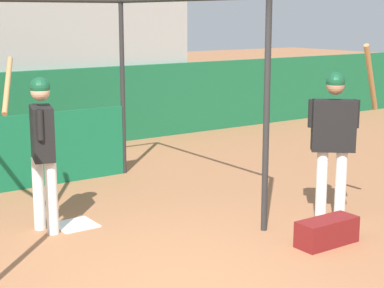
% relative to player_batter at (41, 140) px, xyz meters
% --- Properties ---
extents(ground_plane, '(60.00, 60.00, 0.00)m').
position_rel_player_batter_xyz_m(ground_plane, '(0.44, -2.08, -1.05)').
color(ground_plane, '#9E6642').
extents(batting_cage, '(3.34, 3.31, 2.61)m').
position_rel_player_batter_xyz_m(batting_cage, '(0.40, 1.20, 0.10)').
color(batting_cage, '#282828').
rests_on(batting_cage, ground).
extents(home_plate, '(0.44, 0.44, 0.02)m').
position_rel_player_batter_xyz_m(home_plate, '(0.36, -0.01, -1.04)').
color(home_plate, white).
rests_on(home_plate, ground).
extents(player_batter, '(0.60, 0.97, 1.92)m').
position_rel_player_batter_xyz_m(player_batter, '(0.00, 0.00, 0.00)').
color(player_batter, white).
rests_on(player_batter, ground).
extents(player_waiting, '(0.82, 0.65, 2.08)m').
position_rel_player_batter_xyz_m(player_waiting, '(2.93, -1.55, 0.02)').
color(player_waiting, white).
rests_on(player_waiting, ground).
extents(equipment_bag, '(0.70, 0.28, 0.28)m').
position_rel_player_batter_xyz_m(equipment_bag, '(2.28, -2.10, -0.91)').
color(equipment_bag, maroon).
rests_on(equipment_bag, ground).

